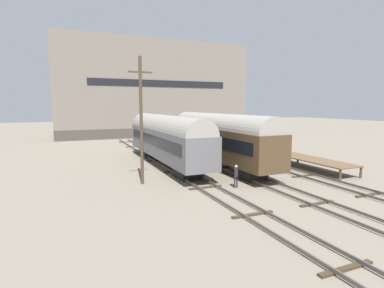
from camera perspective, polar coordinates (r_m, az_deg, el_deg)
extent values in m
plane|color=slate|center=(27.06, 8.90, -5.65)|extent=(200.00, 200.00, 0.00)
cube|color=#4C4742|center=(24.63, -1.95, -6.43)|extent=(0.08, 60.00, 0.16)
cube|color=#4C4742|center=(25.17, 1.11, -6.12)|extent=(0.08, 60.00, 0.16)
cube|color=#3D2D1E|center=(13.29, 27.27, -20.32)|extent=(2.60, 0.24, 0.10)
cube|color=#3D2D1E|center=(17.33, 11.46, -13.03)|extent=(2.60, 0.24, 0.10)
cube|color=#3D2D1E|center=(22.28, 2.61, -8.27)|extent=(2.60, 0.24, 0.10)
cube|color=#3D2D1E|center=(27.64, -2.81, -5.18)|extent=(2.60, 0.24, 0.10)
cube|color=#3D2D1E|center=(33.23, -6.41, -3.09)|extent=(2.60, 0.24, 0.10)
cube|color=#3D2D1E|center=(38.93, -8.95, -1.60)|extent=(2.60, 0.24, 0.10)
cube|color=#3D2D1E|center=(44.72, -10.84, -0.49)|extent=(2.60, 0.24, 0.10)
cube|color=#3D2D1E|center=(50.55, -12.29, 0.37)|extent=(2.60, 0.24, 0.10)
cube|color=#4C4742|center=(26.65, 7.59, -5.43)|extent=(0.08, 60.00, 0.16)
cube|color=#4C4742|center=(27.40, 10.19, -5.13)|extent=(0.08, 60.00, 0.16)
cube|color=#3D2D1E|center=(20.26, 22.72, -10.44)|extent=(2.60, 0.24, 0.10)
cube|color=#3D2D1E|center=(24.63, 12.62, -6.92)|extent=(2.60, 0.24, 0.10)
cube|color=#3D2D1E|center=(29.57, 5.82, -4.38)|extent=(2.60, 0.24, 0.10)
cube|color=#3D2D1E|center=(34.85, 1.05, -2.56)|extent=(2.60, 0.24, 0.10)
cube|color=#3D2D1E|center=(40.32, -2.44, -1.21)|extent=(2.60, 0.24, 0.10)
cube|color=#3D2D1E|center=(45.93, -5.08, -0.18)|extent=(2.60, 0.24, 0.10)
cube|color=#3D2D1E|center=(51.63, -7.15, 0.63)|extent=(2.60, 0.24, 0.10)
cube|color=#4C4742|center=(29.30, 15.58, -4.47)|extent=(0.08, 60.00, 0.16)
cube|color=#4C4742|center=(30.20, 17.72, -4.20)|extent=(0.08, 60.00, 0.16)
cube|color=#3D2D1E|center=(23.78, 30.77, -8.31)|extent=(2.60, 0.24, 0.10)
cube|color=#3D2D1E|center=(27.59, 20.65, -5.68)|extent=(2.60, 0.24, 0.10)
cube|color=#3D2D1E|center=(32.08, 13.24, -3.62)|extent=(2.60, 0.24, 0.10)
cube|color=#3D2D1E|center=(37.00, 7.74, -2.04)|extent=(2.60, 0.24, 0.10)
cube|color=#3D2D1E|center=(42.20, 3.56, -0.83)|extent=(2.60, 0.24, 0.10)
cube|color=#3D2D1E|center=(47.59, 0.33, 0.11)|extent=(2.60, 0.24, 0.10)
cube|color=#3D2D1E|center=(53.11, -2.25, 0.86)|extent=(2.60, 0.24, 0.10)
cube|color=black|center=(36.21, -7.89, -1.53)|extent=(1.80, 2.40, 1.00)
cube|color=black|center=(25.23, -0.80, -5.35)|extent=(1.80, 2.40, 1.00)
cube|color=slate|center=(30.37, -5.03, 0.34)|extent=(2.94, 18.12, 2.70)
cube|color=black|center=(30.33, -5.03, 0.94)|extent=(2.98, 16.67, 0.97)
cylinder|color=gray|center=(30.23, -5.06, 2.88)|extent=(2.79, 17.76, 2.79)
cube|color=black|center=(35.26, 0.69, -1.70)|extent=(1.80, 2.40, 1.00)
cube|color=black|center=(25.43, 11.15, -5.38)|extent=(1.80, 2.40, 1.00)
cube|color=#4C3823|center=(29.91, 5.10, 0.40)|extent=(2.91, 17.54, 2.87)
cube|color=black|center=(29.87, 5.11, 1.05)|extent=(2.95, 16.14, 1.03)
cylinder|color=gray|center=(29.77, 5.14, 3.14)|extent=(2.76, 17.19, 2.76)
cube|color=brown|center=(32.82, 18.03, -1.89)|extent=(2.67, 15.03, 0.10)
cylinder|color=brown|center=(27.00, 26.39, -5.35)|extent=(0.20, 0.20, 0.93)
cylinder|color=brown|center=(28.82, 29.48, -4.78)|extent=(0.20, 0.20, 0.93)
cylinder|color=brown|center=(38.03, 9.34, -1.18)|extent=(0.20, 0.20, 0.93)
cylinder|color=brown|center=(39.34, 12.26, -0.97)|extent=(0.20, 0.20, 0.93)
cylinder|color=brown|center=(32.15, 16.39, -2.95)|extent=(0.20, 0.20, 0.93)
cylinder|color=brown|center=(33.69, 19.52, -2.61)|extent=(0.20, 0.20, 0.93)
cube|color=brown|center=(35.39, 13.81, -0.31)|extent=(1.40, 0.40, 0.06)
cube|color=brown|center=(35.49, 13.66, 0.13)|extent=(1.40, 0.06, 0.45)
cube|color=black|center=(35.07, 13.02, -0.73)|extent=(0.06, 0.40, 0.40)
cube|color=black|center=(35.77, 14.56, -0.62)|extent=(0.06, 0.40, 0.40)
cylinder|color=#282833|center=(22.46, 8.12, -7.27)|extent=(0.12, 0.12, 0.81)
cylinder|color=#282833|center=(22.56, 8.56, -7.21)|extent=(0.12, 0.12, 0.81)
cylinder|color=#232328|center=(22.33, 8.38, -5.39)|extent=(0.32, 0.32, 0.68)
sphere|color=tan|center=(22.24, 8.40, -4.26)|extent=(0.22, 0.22, 0.22)
cylinder|color=#473828|center=(22.98, -9.65, 4.21)|extent=(0.24, 0.24, 9.66)
cube|color=#473828|center=(23.07, -9.85, 13.35)|extent=(1.80, 0.12, 0.12)
cube|color=#46403A|center=(62.87, -7.22, 2.62)|extent=(37.81, 10.59, 1.85)
cube|color=slate|center=(62.79, -7.36, 11.05)|extent=(37.81, 10.59, 16.62)
cube|color=black|center=(57.68, -5.88, 11.40)|extent=(26.47, 0.10, 1.20)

